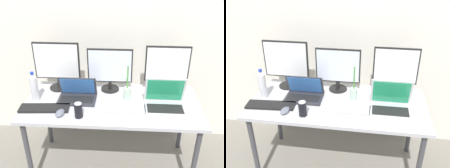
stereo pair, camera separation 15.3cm
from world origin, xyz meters
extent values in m
plane|color=gray|center=(0.00, 0.00, 0.00)|extent=(16.00, 16.00, 0.00)
cube|color=silver|center=(0.00, 0.59, 1.30)|extent=(7.00, 0.08, 2.60)
cylinder|color=#424247|center=(-0.71, -0.29, 0.35)|extent=(0.04, 0.04, 0.71)
cylinder|color=#424247|center=(0.71, -0.29, 0.35)|extent=(0.04, 0.04, 0.71)
cylinder|color=#424247|center=(-0.71, 0.29, 0.35)|extent=(0.04, 0.04, 0.71)
cylinder|color=#424247|center=(0.71, 0.29, 0.35)|extent=(0.04, 0.04, 0.71)
cube|color=#B7B7BC|center=(0.00, 0.00, 0.72)|extent=(1.54, 0.71, 0.03)
cylinder|color=black|center=(-0.53, 0.23, 0.75)|extent=(0.19, 0.19, 0.01)
cylinder|color=black|center=(-0.53, 0.23, 0.80)|extent=(0.03, 0.03, 0.10)
cube|color=black|center=(-0.53, 0.23, 1.02)|extent=(0.43, 0.02, 0.35)
cube|color=white|center=(-0.53, 0.22, 1.02)|extent=(0.40, 0.01, 0.33)
cylinder|color=black|center=(-0.03, 0.23, 0.75)|extent=(0.17, 0.17, 0.01)
cylinder|color=black|center=(-0.03, 0.23, 0.79)|extent=(0.03, 0.03, 0.07)
cube|color=black|center=(-0.03, 0.23, 0.99)|extent=(0.42, 0.02, 0.33)
cube|color=silver|center=(-0.03, 0.22, 0.99)|extent=(0.39, 0.01, 0.30)
cylinder|color=black|center=(0.49, 0.23, 0.75)|extent=(0.20, 0.20, 0.01)
cylinder|color=black|center=(0.49, 0.23, 0.80)|extent=(0.03, 0.03, 0.10)
cube|color=black|center=(0.49, 0.23, 1.02)|extent=(0.40, 0.02, 0.34)
cube|color=white|center=(0.49, 0.22, 1.02)|extent=(0.37, 0.01, 0.31)
cube|color=#2D2D33|center=(-0.31, 0.01, 0.75)|extent=(0.34, 0.20, 0.02)
cube|color=black|center=(-0.31, -0.01, 0.76)|extent=(0.30, 0.11, 0.00)
cube|color=#2D2D33|center=(-0.31, 0.07, 0.85)|extent=(0.34, 0.08, 0.19)
cube|color=#3366B2|center=(-0.31, 0.06, 0.85)|extent=(0.30, 0.07, 0.17)
cube|color=silver|center=(0.45, -0.09, 0.75)|extent=(0.34, 0.25, 0.02)
cube|color=black|center=(0.45, -0.11, 0.76)|extent=(0.30, 0.14, 0.00)
cube|color=silver|center=(0.45, 0.00, 0.88)|extent=(0.34, 0.07, 0.24)
cube|color=#1E8C59|center=(0.45, -0.01, 0.88)|extent=(0.30, 0.06, 0.22)
cube|color=#B2B2B7|center=(0.09, -0.12, 0.75)|extent=(0.39, 0.15, 0.02)
cube|color=black|center=(-0.56, -0.15, 0.75)|extent=(0.42, 0.16, 0.02)
ellipsoid|color=slate|center=(-0.41, -0.22, 0.76)|extent=(0.08, 0.12, 0.04)
cylinder|color=silver|center=(-0.68, -0.01, 0.85)|extent=(0.07, 0.07, 0.23)
cone|color=silver|center=(-0.68, -0.01, 0.98)|extent=(0.06, 0.06, 0.03)
cylinder|color=#1938B2|center=(-0.68, -0.01, 1.01)|extent=(0.03, 0.03, 0.02)
cylinder|color=black|center=(-0.25, -0.24, 0.80)|extent=(0.07, 0.07, 0.12)
cylinder|color=silver|center=(-0.25, -0.24, 0.86)|extent=(0.06, 0.06, 0.00)
cylinder|color=#B2D1B7|center=(0.13, 0.06, 0.80)|extent=(0.06, 0.06, 0.11)
cylinder|color=#519342|center=(0.13, 0.06, 0.96)|extent=(0.01, 0.01, 0.21)
camera|label=1|loc=(0.12, -1.87, 1.91)|focal=40.00mm
camera|label=2|loc=(0.27, -1.86, 1.91)|focal=40.00mm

